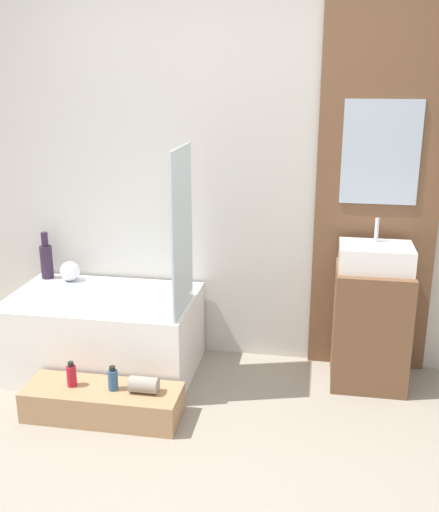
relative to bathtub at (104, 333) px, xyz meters
name	(u,v)px	position (x,y,z in m)	size (l,w,h in m)	color
ground_plane	(180,504)	(0.77, -1.17, -0.26)	(12.00, 12.00, 0.00)	gray
wall_tiled_back	(234,164)	(0.77, 0.41, 1.04)	(4.20, 0.06, 2.60)	beige
wall_wood_accent	(379,168)	(1.66, 0.36, 1.05)	(0.74, 0.04, 2.60)	brown
bathtub	(104,333)	(0.00, 0.00, 0.00)	(1.16, 0.73, 0.51)	white
glass_shower_screen	(182,231)	(0.55, -0.11, 0.73)	(0.01, 0.47, 0.96)	silver
wooden_step_bench	(103,402)	(0.18, -0.54, -0.17)	(0.88, 0.30, 0.18)	#A87F56
vanity_cabinet	(370,326)	(1.66, 0.14, 0.11)	(0.45, 0.42, 0.74)	brown
sink	(376,257)	(1.66, 0.14, 0.56)	(0.43, 0.30, 0.29)	white
vase_tall_dark	(46,259)	(-0.49, 0.27, 0.38)	(0.08, 0.08, 0.32)	#2D1E33
vase_round_light	(70,271)	(-0.32, 0.25, 0.32)	(0.13, 0.13, 0.13)	white
bottle_soap_primary	(72,375)	(0.01, -0.54, -0.01)	(0.05, 0.05, 0.15)	#B21928
bottle_soap_secondary	(113,379)	(0.25, -0.54, -0.02)	(0.06, 0.06, 0.14)	#2D567A
towel_roll	(144,385)	(0.42, -0.54, -0.03)	(0.09, 0.09, 0.16)	gray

